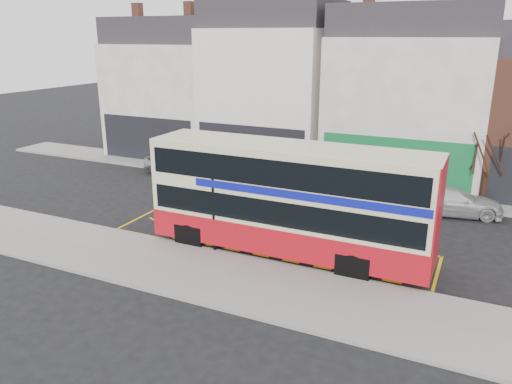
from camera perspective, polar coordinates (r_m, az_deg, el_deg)
The scene contains 15 objects.
ground at distance 20.54m, azimuth -0.35°, elevation -7.32°, with size 120.00×120.00×0.00m, color black.
pavement at distance 18.67m, azimuth -3.45°, elevation -9.78°, with size 40.00×4.00×0.15m, color gray.
kerb at distance 20.21m, azimuth -0.82°, elevation -7.53°, with size 40.00×0.15×0.15m, color gray.
far_pavement at distance 30.19m, azimuth 8.71°, elevation 0.87°, with size 50.00×3.00×0.15m, color gray.
road_markings at distance 21.87m, azimuth 1.47°, elevation -5.71°, with size 14.00×3.40×0.01m, color gold, non-canonical shape.
terrace_far_left at distance 38.60m, azimuth -9.04°, elevation 11.67°, with size 8.00×8.01×10.80m.
terrace_left at distance 34.72m, azimuth 2.19°, elevation 12.06°, with size 8.00×8.01×11.80m.
terrace_green_shop at distance 32.31m, azimuth 17.27°, elevation 10.44°, with size 9.00×8.01×11.30m.
double_decker_bus at distance 19.93m, azimuth 3.90°, elevation -0.74°, with size 11.43×2.66×4.56m.
bus_stop_post at distance 20.09m, azimuth -4.68°, elevation -1.53°, with size 0.82×0.16×3.26m.
car_silver at distance 32.18m, azimuth -8.96°, elevation 3.16°, with size 1.79×4.45×1.52m, color #A1A2A5.
car_grey at distance 29.33m, azimuth 0.03°, elevation 1.87°, with size 1.51×4.32×1.42m, color #45474E.
car_white at distance 26.77m, azimuth 21.48°, elevation -0.95°, with size 1.97×4.84×1.40m, color silver.
street_tree_left at distance 38.59m, azimuth -15.77°, elevation 10.90°, with size 3.12×3.12×6.73m.
street_tree_right at distance 28.05m, azimuth 25.19°, elevation 5.16°, with size 2.33×2.33×5.02m.
Camera 1 is at (8.06, -16.80, 8.64)m, focal length 35.00 mm.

